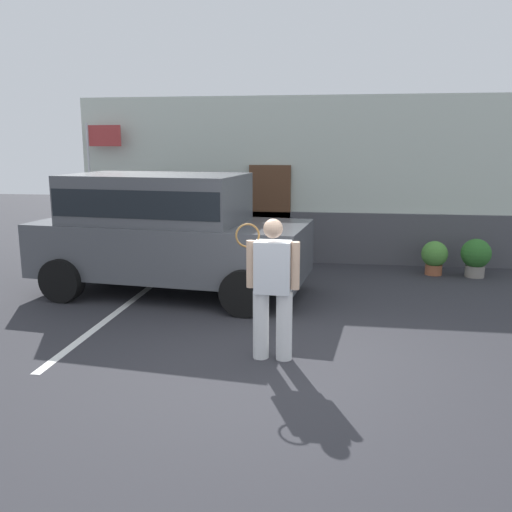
% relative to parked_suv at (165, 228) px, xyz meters
% --- Properties ---
extents(ground_plane, '(40.00, 40.00, 0.00)m').
position_rel_parked_suv_xyz_m(ground_plane, '(2.32, -2.89, -1.15)').
color(ground_plane, '#2D2D33').
extents(parking_stripe_0, '(0.12, 4.40, 0.01)m').
position_rel_parked_suv_xyz_m(parking_stripe_0, '(-0.43, -1.39, -1.14)').
color(parking_stripe_0, silver).
rests_on(parking_stripe_0, ground_plane).
extents(house_frontage, '(10.24, 0.40, 3.54)m').
position_rel_parked_suv_xyz_m(house_frontage, '(2.31, 3.05, 0.52)').
color(house_frontage, silver).
rests_on(house_frontage, ground_plane).
extents(parked_suv, '(4.78, 2.55, 2.05)m').
position_rel_parked_suv_xyz_m(parked_suv, '(0.00, 0.00, 0.00)').
color(parked_suv, '#4C4F54').
rests_on(parked_suv, ground_plane).
extents(tennis_player_man, '(0.77, 0.28, 1.71)m').
position_rel_parked_suv_xyz_m(tennis_player_man, '(2.16, -2.71, -0.25)').
color(tennis_player_man, white).
rests_on(tennis_player_man, ground_plane).
extents(potted_plant_by_porch, '(0.51, 0.51, 0.67)m').
position_rel_parked_suv_xyz_m(potted_plant_by_porch, '(4.82, 2.07, -0.77)').
color(potted_plant_by_porch, '#9E5638').
rests_on(potted_plant_by_porch, ground_plane).
extents(potted_plant_secondary, '(0.57, 0.57, 0.75)m').
position_rel_parked_suv_xyz_m(potted_plant_secondary, '(5.58, 1.99, -0.73)').
color(potted_plant_secondary, gray).
rests_on(potted_plant_secondary, ground_plane).
extents(flag_pole, '(0.80, 0.06, 2.99)m').
position_rel_parked_suv_xyz_m(flag_pole, '(-2.37, 2.66, 0.93)').
color(flag_pole, silver).
rests_on(flag_pole, ground_plane).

